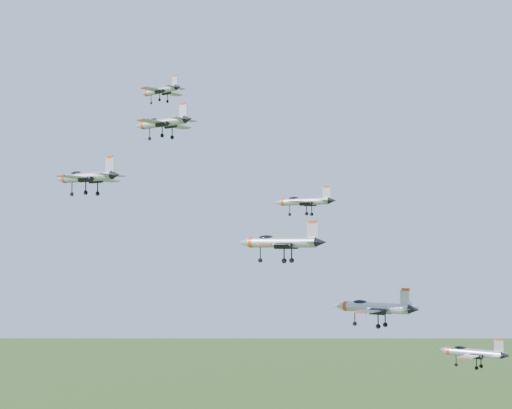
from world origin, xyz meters
The scene contains 7 objects.
jet_lead centered at (-18.11, 9.26, 160.04)m, with size 11.43×9.51×3.05m.
jet_left_high centered at (-7.90, -1.95, 151.16)m, with size 13.60×11.25×3.64m.
jet_right_high centered at (-6.93, -20.26, 140.23)m, with size 13.35×10.96×3.58m.
jet_left_low centered at (15.28, 6.28, 137.21)m, with size 11.31×9.38×3.02m.
jet_right_low centered at (22.03, -12.41, 130.47)m, with size 13.46×11.18×3.60m.
jet_trail centered at (29.88, 0.71, 121.13)m, with size 13.65×11.21×3.66m.
jet_extra centered at (42.20, 6.58, 114.95)m, with size 10.53×8.69×2.82m.
Camera 1 is at (71.98, -94.98, 129.97)m, focal length 50.00 mm.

